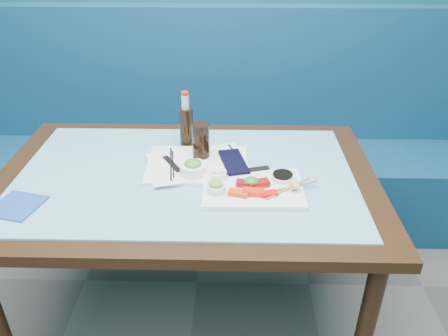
{
  "coord_description": "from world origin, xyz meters",
  "views": [
    {
      "loc": [
        0.17,
        0.09,
        1.58
      ],
      "look_at": [
        0.14,
        1.42,
        0.8
      ],
      "focal_mm": 35.0,
      "sensor_mm": 36.0,
      "label": 1
    }
  ],
  "objects_px": {
    "serving_tray": "(198,165)",
    "cola_glass": "(201,141)",
    "booth_bench": "(203,156)",
    "sashimi_plate": "(253,189)",
    "seaweed_bowl": "(193,169)",
    "dining_table": "(187,195)",
    "blue_napkin": "(17,206)",
    "cola_bottle_body": "(186,127)"
  },
  "relations": [
    {
      "from": "dining_table",
      "to": "cola_glass",
      "type": "height_order",
      "value": "cola_glass"
    },
    {
      "from": "cola_bottle_body",
      "to": "blue_napkin",
      "type": "height_order",
      "value": "cola_bottle_body"
    },
    {
      "from": "serving_tray",
      "to": "seaweed_bowl",
      "type": "bearing_deg",
      "value": -99.12
    },
    {
      "from": "dining_table",
      "to": "cola_glass",
      "type": "bearing_deg",
      "value": 65.06
    },
    {
      "from": "dining_table",
      "to": "seaweed_bowl",
      "type": "height_order",
      "value": "seaweed_bowl"
    },
    {
      "from": "sashimi_plate",
      "to": "cola_glass",
      "type": "distance_m",
      "value": 0.3
    },
    {
      "from": "serving_tray",
      "to": "cola_glass",
      "type": "bearing_deg",
      "value": 78.17
    },
    {
      "from": "serving_tray",
      "to": "blue_napkin",
      "type": "distance_m",
      "value": 0.63
    },
    {
      "from": "booth_bench",
      "to": "serving_tray",
      "type": "distance_m",
      "value": 0.88
    },
    {
      "from": "blue_napkin",
      "to": "serving_tray",
      "type": "bearing_deg",
      "value": 25.63
    },
    {
      "from": "serving_tray",
      "to": "blue_napkin",
      "type": "relative_size",
      "value": 2.57
    },
    {
      "from": "seaweed_bowl",
      "to": "cola_glass",
      "type": "distance_m",
      "value": 0.14
    },
    {
      "from": "sashimi_plate",
      "to": "seaweed_bowl",
      "type": "bearing_deg",
      "value": 157.37
    },
    {
      "from": "serving_tray",
      "to": "cola_bottle_body",
      "type": "distance_m",
      "value": 0.2
    },
    {
      "from": "dining_table",
      "to": "serving_tray",
      "type": "bearing_deg",
      "value": 52.94
    },
    {
      "from": "serving_tray",
      "to": "cola_bottle_body",
      "type": "relative_size",
      "value": 2.36
    },
    {
      "from": "blue_napkin",
      "to": "seaweed_bowl",
      "type": "bearing_deg",
      "value": 19.48
    },
    {
      "from": "dining_table",
      "to": "booth_bench",
      "type": "bearing_deg",
      "value": 90.0
    },
    {
      "from": "serving_tray",
      "to": "seaweed_bowl",
      "type": "xyz_separation_m",
      "value": [
        -0.01,
        -0.07,
        0.03
      ]
    },
    {
      "from": "dining_table",
      "to": "sashimi_plate",
      "type": "distance_m",
      "value": 0.28
    },
    {
      "from": "cola_glass",
      "to": "blue_napkin",
      "type": "distance_m",
      "value": 0.67
    },
    {
      "from": "sashimi_plate",
      "to": "cola_glass",
      "type": "relative_size",
      "value": 2.52
    },
    {
      "from": "serving_tray",
      "to": "cola_bottle_body",
      "type": "bearing_deg",
      "value": 106.04
    },
    {
      "from": "booth_bench",
      "to": "blue_napkin",
      "type": "distance_m",
      "value": 1.24
    },
    {
      "from": "cola_glass",
      "to": "cola_bottle_body",
      "type": "height_order",
      "value": "cola_bottle_body"
    },
    {
      "from": "dining_table",
      "to": "cola_bottle_body",
      "type": "bearing_deg",
      "value": 94.05
    },
    {
      "from": "booth_bench",
      "to": "sashimi_plate",
      "type": "height_order",
      "value": "booth_bench"
    },
    {
      "from": "booth_bench",
      "to": "sashimi_plate",
      "type": "relative_size",
      "value": 8.79
    },
    {
      "from": "serving_tray",
      "to": "blue_napkin",
      "type": "xyz_separation_m",
      "value": [
        -0.57,
        -0.27,
        -0.0
      ]
    },
    {
      "from": "booth_bench",
      "to": "dining_table",
      "type": "distance_m",
      "value": 0.89
    },
    {
      "from": "booth_bench",
      "to": "cola_bottle_body",
      "type": "xyz_separation_m",
      "value": [
        -0.02,
        -0.61,
        0.46
      ]
    },
    {
      "from": "sashimi_plate",
      "to": "blue_napkin",
      "type": "relative_size",
      "value": 2.34
    },
    {
      "from": "blue_napkin",
      "to": "cola_bottle_body",
      "type": "bearing_deg",
      "value": 41.56
    },
    {
      "from": "booth_bench",
      "to": "serving_tray",
      "type": "xyz_separation_m",
      "value": [
        0.04,
        -0.79,
        0.39
      ]
    },
    {
      "from": "dining_table",
      "to": "cola_glass",
      "type": "xyz_separation_m",
      "value": [
        0.05,
        0.11,
        0.17
      ]
    },
    {
      "from": "seaweed_bowl",
      "to": "cola_bottle_body",
      "type": "xyz_separation_m",
      "value": [
        -0.05,
        0.26,
        0.05
      ]
    },
    {
      "from": "seaweed_bowl",
      "to": "blue_napkin",
      "type": "bearing_deg",
      "value": -160.52
    },
    {
      "from": "serving_tray",
      "to": "dining_table",
      "type": "bearing_deg",
      "value": -128.59
    },
    {
      "from": "dining_table",
      "to": "serving_tray",
      "type": "xyz_separation_m",
      "value": [
        0.04,
        0.05,
        0.1
      ]
    },
    {
      "from": "seaweed_bowl",
      "to": "cola_bottle_body",
      "type": "relative_size",
      "value": 0.59
    },
    {
      "from": "sashimi_plate",
      "to": "cola_glass",
      "type": "bearing_deg",
      "value": 131.06
    },
    {
      "from": "seaweed_bowl",
      "to": "cola_glass",
      "type": "relative_size",
      "value": 0.7
    }
  ]
}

